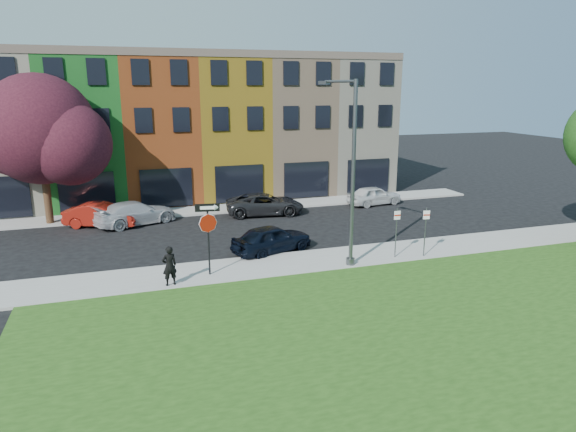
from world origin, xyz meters
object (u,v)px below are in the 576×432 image
object	(u,v)px
sedan_near	(272,239)
street_lamp	(350,174)
man	(169,266)
stop_sign	(208,225)

from	to	relation	value
sedan_near	street_lamp	size ratio (longest dim) A/B	0.54
man	street_lamp	xyz separation A→B (m)	(8.11, 0.19, 3.35)
stop_sign	sedan_near	bearing A→B (deg)	43.64
street_lamp	sedan_near	bearing A→B (deg)	114.41
man	stop_sign	bearing A→B (deg)	-170.79
sedan_near	street_lamp	world-z (taller)	street_lamp
sedan_near	man	bearing A→B (deg)	101.87
sedan_near	street_lamp	bearing A→B (deg)	-156.56
stop_sign	street_lamp	world-z (taller)	street_lamp
stop_sign	man	bearing A→B (deg)	-149.26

